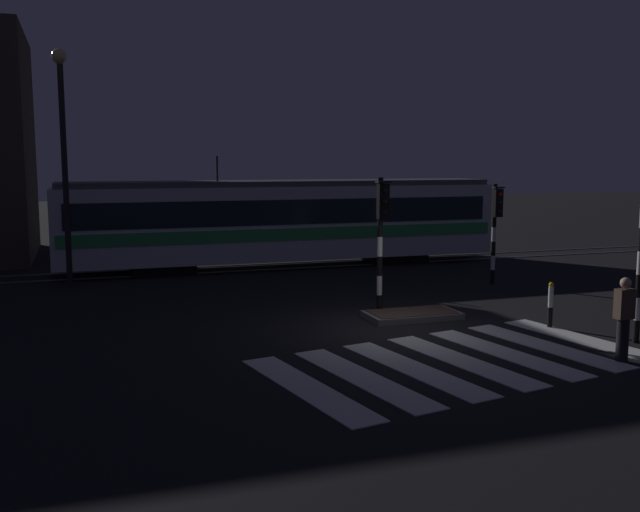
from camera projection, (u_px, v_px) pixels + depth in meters
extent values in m
plane|color=black|center=(401.00, 330.00, 16.93)|extent=(120.00, 120.00, 0.00)
cube|color=#59595E|center=(285.00, 269.00, 26.37)|extent=(80.00, 0.12, 0.03)
cube|color=#59595E|center=(275.00, 263.00, 27.72)|extent=(80.00, 0.12, 0.03)
cube|color=silver|center=(307.00, 388.00, 12.58)|extent=(1.45, 4.24, 0.02)
cube|color=silver|center=(362.00, 378.00, 13.15)|extent=(1.45, 4.24, 0.02)
cube|color=silver|center=(414.00, 369.00, 13.71)|extent=(1.45, 4.24, 0.02)
cube|color=silver|center=(461.00, 361.00, 14.28)|extent=(1.45, 4.24, 0.02)
cube|color=silver|center=(504.00, 353.00, 14.85)|extent=(1.45, 4.24, 0.02)
cube|color=silver|center=(545.00, 346.00, 15.41)|extent=(1.45, 4.24, 0.02)
cube|color=silver|center=(582.00, 339.00, 15.98)|extent=(1.45, 4.24, 0.02)
cube|color=slate|center=(412.00, 315.00, 18.15)|extent=(2.38, 1.21, 0.16)
cube|color=#4C382D|center=(412.00, 312.00, 18.14)|extent=(2.14, 1.09, 0.02)
cylinder|color=black|center=(379.00, 304.00, 18.62)|extent=(0.14, 0.14, 0.51)
cylinder|color=white|center=(379.00, 285.00, 18.55)|extent=(0.14, 0.14, 0.51)
cylinder|color=black|center=(380.00, 266.00, 18.48)|extent=(0.14, 0.14, 0.51)
cylinder|color=white|center=(380.00, 247.00, 18.42)|extent=(0.14, 0.14, 0.51)
cylinder|color=black|center=(380.00, 227.00, 18.35)|extent=(0.14, 0.14, 0.51)
cylinder|color=white|center=(380.00, 207.00, 18.28)|extent=(0.14, 0.14, 0.51)
cylinder|color=black|center=(381.00, 187.00, 18.21)|extent=(0.14, 0.14, 0.51)
cube|color=black|center=(383.00, 201.00, 18.10)|extent=(0.28, 0.20, 0.90)
sphere|color=black|center=(385.00, 190.00, 17.96)|extent=(0.14, 0.14, 0.14)
sphere|color=black|center=(385.00, 201.00, 18.00)|extent=(0.14, 0.14, 0.14)
sphere|color=black|center=(385.00, 212.00, 18.03)|extent=(0.14, 0.14, 0.14)
cube|color=black|center=(383.00, 182.00, 18.03)|extent=(0.36, 0.24, 0.04)
cylinder|color=black|center=(636.00, 331.00, 15.69)|extent=(0.14, 0.14, 0.51)
cylinder|color=white|center=(638.00, 309.00, 15.62)|extent=(0.14, 0.14, 0.51)
cylinder|color=black|center=(639.00, 286.00, 15.56)|extent=(0.14, 0.14, 0.51)
cylinder|color=white|center=(640.00, 263.00, 15.49)|extent=(0.14, 0.14, 0.51)
cylinder|color=black|center=(492.00, 277.00, 23.19)|extent=(0.14, 0.14, 0.46)
cylinder|color=white|center=(493.00, 263.00, 23.13)|extent=(0.14, 0.14, 0.46)
cylinder|color=black|center=(493.00, 249.00, 23.07)|extent=(0.14, 0.14, 0.46)
cylinder|color=white|center=(494.00, 234.00, 23.01)|extent=(0.14, 0.14, 0.46)
cylinder|color=black|center=(494.00, 220.00, 22.95)|extent=(0.14, 0.14, 0.46)
cylinder|color=white|center=(495.00, 206.00, 22.88)|extent=(0.14, 0.14, 0.46)
cylinder|color=black|center=(495.00, 191.00, 22.82)|extent=(0.14, 0.14, 0.46)
cube|color=black|center=(498.00, 203.00, 22.71)|extent=(0.28, 0.20, 0.90)
sphere|color=red|center=(500.00, 194.00, 22.57)|extent=(0.14, 0.14, 0.14)
sphere|color=black|center=(500.00, 203.00, 22.61)|extent=(0.14, 0.14, 0.14)
sphere|color=black|center=(499.00, 212.00, 22.65)|extent=(0.14, 0.14, 0.14)
cube|color=black|center=(498.00, 187.00, 22.65)|extent=(0.36, 0.24, 0.04)
cylinder|color=black|center=(65.00, 173.00, 22.06)|extent=(0.18, 0.18, 7.19)
cylinder|color=black|center=(59.00, 55.00, 21.17)|extent=(0.10, 0.90, 0.10)
sphere|color=#F9E08C|center=(59.00, 56.00, 20.76)|extent=(0.44, 0.44, 0.44)
cube|color=silver|center=(283.00, 222.00, 26.86)|extent=(16.48, 2.50, 2.70)
cube|color=green|center=(293.00, 234.00, 25.72)|extent=(16.15, 0.04, 0.44)
cube|color=green|center=(274.00, 228.00, 28.10)|extent=(16.15, 0.04, 0.44)
cube|color=black|center=(293.00, 212.00, 25.61)|extent=(15.66, 0.03, 0.90)
cube|color=#4C4C51|center=(283.00, 183.00, 26.67)|extent=(16.15, 2.30, 0.20)
cylinder|color=#262628|center=(217.00, 170.00, 25.82)|extent=(0.08, 0.08, 1.00)
cube|color=black|center=(392.00, 257.00, 28.50)|extent=(2.20, 2.00, 0.35)
cube|color=black|center=(162.00, 267.00, 25.63)|extent=(2.20, 2.00, 0.35)
sphere|color=#F9F2CC|center=(475.00, 226.00, 29.55)|extent=(0.24, 0.24, 0.24)
cylinder|color=black|center=(622.00, 340.00, 14.17)|extent=(0.24, 0.24, 0.88)
cube|color=#4C382D|center=(625.00, 304.00, 14.07)|extent=(0.36, 0.22, 0.60)
sphere|color=tan|center=(626.00, 283.00, 14.01)|extent=(0.22, 0.22, 0.22)
cylinder|color=black|center=(550.00, 317.00, 17.10)|extent=(0.12, 0.12, 0.50)
cylinder|color=white|center=(551.00, 297.00, 17.03)|extent=(0.12, 0.12, 0.50)
sphere|color=yellow|center=(551.00, 285.00, 16.99)|extent=(0.12, 0.12, 0.12)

